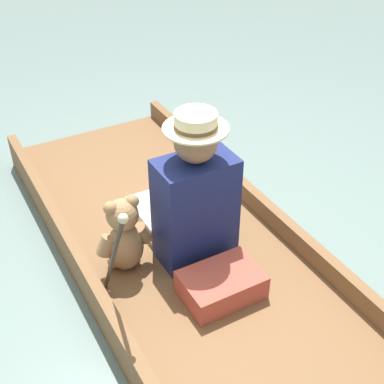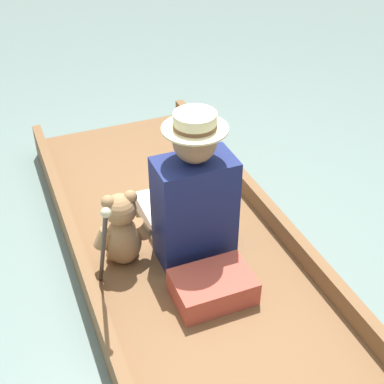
{
  "view_description": "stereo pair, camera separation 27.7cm",
  "coord_description": "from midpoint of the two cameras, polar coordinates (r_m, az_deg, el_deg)",
  "views": [
    {
      "loc": [
        -1.06,
        -2.03,
        2.13
      ],
      "look_at": [
        0.04,
        -0.06,
        0.52
      ],
      "focal_mm": 50.0,
      "sensor_mm": 36.0,
      "label": 1
    },
    {
      "loc": [
        -0.81,
        -2.15,
        2.13
      ],
      "look_at": [
        0.04,
        -0.06,
        0.52
      ],
      "focal_mm": 50.0,
      "sensor_mm": 36.0,
      "label": 2
    }
  ],
  "objects": [
    {
      "name": "seat_cushion",
      "position": [
        2.72,
        5.22,
        -10.17
      ],
      "size": [
        0.4,
        0.28,
        0.14
      ],
      "color": "#B24738",
      "rests_on": "punt_boat"
    },
    {
      "name": "walking_cane",
      "position": [
        2.42,
        -6.19,
        -5.59
      ],
      "size": [
        0.04,
        0.39,
        0.73
      ],
      "color": "#2D2823",
      "rests_on": "punt_boat"
    },
    {
      "name": "seated_person",
      "position": [
        2.83,
        2.62,
        -0.88
      ],
      "size": [
        0.41,
        0.7,
        0.87
      ],
      "rotation": [
        0.0,
        0.0,
        -0.2
      ],
      "color": "white",
      "rests_on": "punt_boat"
    },
    {
      "name": "punt_boat",
      "position": [
        3.08,
        1.52,
        -6.46
      ],
      "size": [
        1.19,
        3.04,
        0.24
      ],
      "color": "brown",
      "rests_on": "ground_plane"
    },
    {
      "name": "ground_plane",
      "position": [
        3.13,
        1.5,
        -7.45
      ],
      "size": [
        16.0,
        16.0,
        0.0
      ],
      "primitive_type": "plane",
      "color": "slate"
    },
    {
      "name": "teddy_bear",
      "position": [
        2.81,
        -4.67,
        -4.25
      ],
      "size": [
        0.32,
        0.19,
        0.46
      ],
      "color": "#9E754C",
      "rests_on": "punt_boat"
    },
    {
      "name": "wine_glass",
      "position": [
        3.36,
        5.88,
        0.57
      ],
      "size": [
        0.09,
        0.09,
        0.13
      ],
      "color": "silver",
      "rests_on": "punt_boat"
    }
  ]
}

